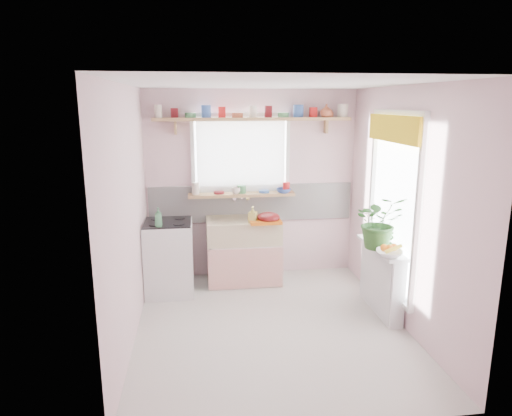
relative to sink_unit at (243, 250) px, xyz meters
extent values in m
plane|color=beige|center=(0.15, -1.29, -0.43)|extent=(3.20, 3.20, 0.00)
plane|color=white|center=(0.15, -1.29, 2.07)|extent=(3.20, 3.20, 0.00)
plane|color=beige|center=(0.15, 0.31, 0.82)|extent=(2.80, 0.00, 2.80)
plane|color=beige|center=(0.15, -2.89, 0.82)|extent=(2.80, 0.00, 2.80)
plane|color=beige|center=(-1.25, -1.29, 0.82)|extent=(0.00, 3.20, 3.20)
plane|color=beige|center=(1.55, -1.29, 0.82)|extent=(0.00, 3.20, 3.20)
cube|color=white|center=(0.15, 0.29, 0.57)|extent=(2.74, 0.03, 0.50)
cube|color=pink|center=(0.15, 0.29, 0.37)|extent=(2.74, 0.02, 0.12)
cube|color=white|center=(0.00, 0.30, 1.22)|extent=(1.20, 0.01, 1.00)
cube|color=white|center=(0.00, 0.24, 1.22)|extent=(1.15, 0.02, 0.95)
cube|color=white|center=(1.54, -1.09, 0.82)|extent=(0.01, 1.10, 1.90)
cube|color=gold|center=(1.46, -1.09, 1.63)|extent=(0.03, 1.20, 0.28)
cube|color=white|center=(0.00, 0.01, -0.16)|extent=(0.85, 0.55, 0.55)
cube|color=#D54C3E|center=(0.00, -0.27, -0.16)|extent=(0.95, 0.02, 0.53)
cube|color=beige|center=(0.00, 0.01, 0.27)|extent=(0.95, 0.55, 0.30)
cylinder|color=silver|center=(0.00, 0.26, 0.67)|extent=(0.03, 0.22, 0.03)
cube|color=white|center=(-0.95, -0.24, 0.02)|extent=(0.58, 0.58, 0.90)
cube|color=black|center=(-0.95, -0.24, 0.47)|extent=(0.56, 0.56, 0.02)
cylinder|color=black|center=(-1.09, -0.38, 0.49)|extent=(0.14, 0.14, 0.01)
cylinder|color=black|center=(-0.81, -0.38, 0.49)|extent=(0.14, 0.14, 0.01)
cylinder|color=black|center=(-1.09, -0.10, 0.49)|extent=(0.14, 0.14, 0.01)
cylinder|color=black|center=(-0.81, -0.10, 0.49)|extent=(0.14, 0.14, 0.01)
cube|color=white|center=(1.45, -1.09, -0.06)|extent=(0.15, 0.90, 0.75)
cube|color=white|center=(1.42, -1.09, 0.33)|extent=(0.22, 0.95, 0.03)
cube|color=tan|center=(0.00, 0.19, 0.71)|extent=(1.40, 0.22, 0.04)
cube|color=tan|center=(0.15, 0.18, 1.69)|extent=(2.52, 0.24, 0.04)
cylinder|color=silver|center=(-1.03, 0.18, 1.77)|extent=(0.11, 0.11, 0.12)
cylinder|color=#590F14|center=(-0.83, 0.18, 1.77)|extent=(0.11, 0.11, 0.12)
cylinder|color=#3F7F4C|center=(-0.64, 0.18, 1.74)|extent=(0.11, 0.11, 0.06)
cylinder|color=#3359A5|center=(-0.44, 0.18, 1.77)|extent=(0.11, 0.11, 0.12)
cylinder|color=red|center=(-0.24, 0.18, 1.77)|extent=(0.11, 0.11, 0.12)
cylinder|color=#A55133|center=(-0.05, 0.18, 1.74)|extent=(0.11, 0.11, 0.06)
cylinder|color=silver|center=(0.15, 0.18, 1.77)|extent=(0.11, 0.11, 0.12)
cylinder|color=#590F14|center=(0.35, 0.18, 1.77)|extent=(0.11, 0.11, 0.12)
cylinder|color=#3F7F4C|center=(0.54, 0.18, 1.74)|extent=(0.11, 0.11, 0.06)
cylinder|color=#3359A5|center=(0.74, 0.18, 1.77)|extent=(0.11, 0.11, 0.12)
cylinder|color=red|center=(0.94, 0.18, 1.77)|extent=(0.11, 0.11, 0.12)
cylinder|color=#A55133|center=(1.13, 0.18, 1.74)|extent=(0.11, 0.11, 0.06)
cylinder|color=silver|center=(1.33, 0.18, 1.77)|extent=(0.11, 0.11, 0.12)
cylinder|color=silver|center=(-0.62, 0.19, 0.79)|extent=(0.11, 0.11, 0.12)
cylinder|color=#590F14|center=(-0.31, 0.19, 0.79)|extent=(0.11, 0.11, 0.12)
cylinder|color=#3F7F4C|center=(0.00, 0.19, 0.76)|extent=(0.11, 0.11, 0.06)
cylinder|color=#3359A5|center=(0.31, 0.19, 0.79)|extent=(0.11, 0.11, 0.12)
cylinder|color=red|center=(0.62, 0.19, 0.79)|extent=(0.11, 0.11, 0.12)
cube|color=orange|center=(0.25, -0.19, 0.44)|extent=(0.40, 0.30, 0.04)
ellipsoid|color=maroon|center=(0.30, -0.19, 0.48)|extent=(0.32, 0.32, 0.13)
imported|color=#2C5D25|center=(1.36, -1.15, 0.64)|extent=(0.59, 0.53, 0.59)
imported|color=white|center=(1.36, -1.44, 0.38)|extent=(0.35, 0.35, 0.07)
imported|color=#2C5A24|center=(1.48, -1.16, 0.44)|extent=(0.11, 0.08, 0.20)
imported|color=#CBC15A|center=(0.10, -0.19, 0.52)|extent=(0.13, 0.13, 0.21)
imported|color=beige|center=(-0.08, 0.13, 0.77)|extent=(0.14, 0.14, 0.09)
imported|color=#304E9C|center=(0.55, 0.13, 0.76)|extent=(0.22, 0.22, 0.06)
imported|color=#AC5535|center=(1.10, 0.14, 1.79)|extent=(0.20, 0.20, 0.17)
imported|color=#3E7C51|center=(-1.04, -0.46, 0.60)|extent=(0.12, 0.12, 0.23)
sphere|color=orange|center=(1.36, -1.44, 0.43)|extent=(0.08, 0.08, 0.08)
sphere|color=orange|center=(1.42, -1.41, 0.43)|extent=(0.08, 0.08, 0.08)
sphere|color=orange|center=(1.31, -1.42, 0.43)|extent=(0.08, 0.08, 0.08)
cylinder|color=yellow|center=(1.38, -1.49, 0.44)|extent=(0.18, 0.04, 0.10)
camera|label=1|loc=(-0.59, -5.68, 1.89)|focal=32.00mm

